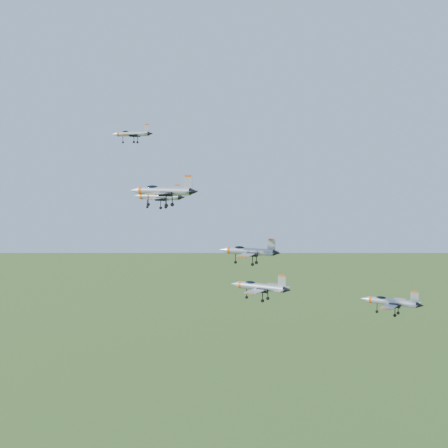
# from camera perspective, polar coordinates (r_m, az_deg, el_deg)

# --- Properties ---
(jet_lead) EXTENTS (10.46, 8.64, 2.79)m
(jet_lead) POSITION_cam_1_polar(r_m,az_deg,el_deg) (146.86, -8.44, 8.16)
(jet_lead) COLOR #979CA3
(jet_left_high) EXTENTS (11.90, 9.96, 3.18)m
(jet_left_high) POSITION_cam_1_polar(r_m,az_deg,el_deg) (127.20, -6.04, 2.52)
(jet_left_high) COLOR #979CA3
(jet_right_high) EXTENTS (12.93, 10.77, 3.46)m
(jet_right_high) POSITION_cam_1_polar(r_m,az_deg,el_deg) (106.35, -5.63, 3.04)
(jet_right_high) COLOR #979CA3
(jet_left_low) EXTENTS (13.92, 11.61, 3.72)m
(jet_left_low) POSITION_cam_1_polar(r_m,az_deg,el_deg) (132.97, 2.27, -2.49)
(jet_left_low) COLOR #979CA3
(jet_right_low) EXTENTS (12.03, 10.22, 3.27)m
(jet_right_low) POSITION_cam_1_polar(r_m,az_deg,el_deg) (113.74, 3.27, -5.73)
(jet_right_low) COLOR #979CA3
(jet_trail) EXTENTS (11.85, 10.09, 3.23)m
(jet_trail) POSITION_cam_1_polar(r_m,az_deg,el_deg) (122.37, 15.00, -6.88)
(jet_trail) COLOR #979CA3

